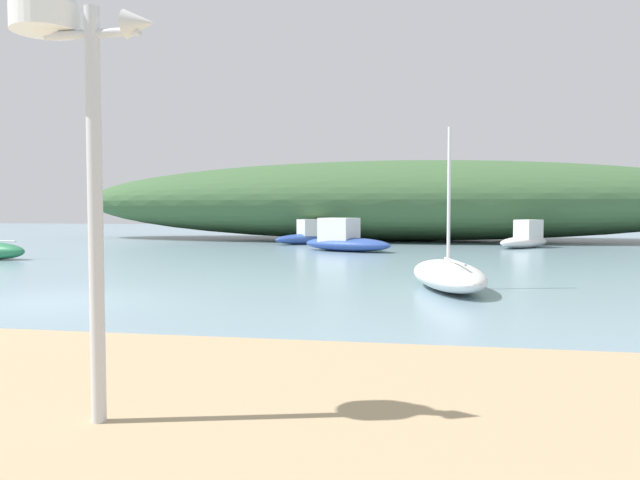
{
  "coord_description": "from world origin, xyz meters",
  "views": [
    {
      "loc": [
        7.84,
        -11.51,
        1.94
      ],
      "look_at": [
        4.45,
        7.34,
        0.96
      ],
      "focal_mm": 35.03,
      "sensor_mm": 36.0,
      "label": 1
    }
  ],
  "objects_px": {
    "motorboat_near_shore": "(307,236)",
    "motorboat_outer_mooring": "(525,238)",
    "sailboat_far_left": "(448,275)",
    "motorboat_off_point": "(344,240)",
    "mast_structure": "(60,52)"
  },
  "relations": [
    {
      "from": "mast_structure",
      "to": "motorboat_off_point",
      "type": "distance_m",
      "value": 23.44
    },
    {
      "from": "mast_structure",
      "to": "motorboat_outer_mooring",
      "type": "relative_size",
      "value": 1.03
    },
    {
      "from": "motorboat_off_point",
      "to": "mast_structure",
      "type": "bearing_deg",
      "value": -87.66
    },
    {
      "from": "motorboat_near_shore",
      "to": "motorboat_outer_mooring",
      "type": "height_order",
      "value": "motorboat_outer_mooring"
    },
    {
      "from": "sailboat_far_left",
      "to": "motorboat_outer_mooring",
      "type": "height_order",
      "value": "sailboat_far_left"
    },
    {
      "from": "motorboat_near_shore",
      "to": "sailboat_far_left",
      "type": "height_order",
      "value": "sailboat_far_left"
    },
    {
      "from": "motorboat_near_shore",
      "to": "motorboat_outer_mooring",
      "type": "bearing_deg",
      "value": -5.77
    },
    {
      "from": "mast_structure",
      "to": "motorboat_near_shore",
      "type": "distance_m",
      "value": 28.66
    },
    {
      "from": "sailboat_far_left",
      "to": "motorboat_off_point",
      "type": "bearing_deg",
      "value": 108.61
    },
    {
      "from": "mast_structure",
      "to": "motorboat_outer_mooring",
      "type": "height_order",
      "value": "mast_structure"
    },
    {
      "from": "motorboat_outer_mooring",
      "to": "motorboat_off_point",
      "type": "bearing_deg",
      "value": -155.13
    },
    {
      "from": "motorboat_near_shore",
      "to": "motorboat_outer_mooring",
      "type": "distance_m",
      "value": 11.2
    },
    {
      "from": "motorboat_off_point",
      "to": "motorboat_outer_mooring",
      "type": "bearing_deg",
      "value": 24.87
    },
    {
      "from": "sailboat_far_left",
      "to": "motorboat_outer_mooring",
      "type": "bearing_deg",
      "value": 76.09
    },
    {
      "from": "mast_structure",
      "to": "motorboat_outer_mooring",
      "type": "xyz_separation_m",
      "value": [
        7.46,
        27.16,
        -2.72
      ]
    }
  ]
}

